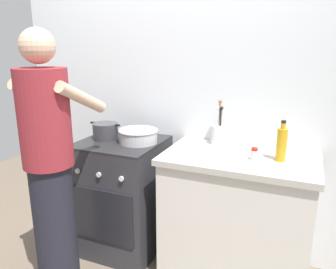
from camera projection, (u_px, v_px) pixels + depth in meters
The scene contains 10 objects.
ground at pixel (156, 266), 2.47m from camera, with size 6.00×6.00×0.00m, color #6B5B4C.
back_wall at pixel (205, 93), 2.51m from camera, with size 3.20×0.10×2.50m.
countertop at pixel (236, 217), 2.28m from camera, with size 1.00×0.60×0.90m.
stove_range at pixel (123, 195), 2.62m from camera, with size 0.60×0.62×0.90m.
pot at pixel (105, 131), 2.54m from camera, with size 0.26×0.19×0.12m.
mixing_bowl at pixel (138, 135), 2.45m from camera, with size 0.30×0.30×0.10m.
utensil_crock at pixel (219, 131), 2.39m from camera, with size 0.10×0.10×0.34m.
spice_bottle at pixel (254, 154), 2.08m from camera, with size 0.04×0.04×0.08m.
oil_bottle at pixel (282, 144), 2.04m from camera, with size 0.06×0.06×0.26m.
person at pixel (50, 171), 2.01m from camera, with size 0.41×0.50×1.70m.
Camera 1 is at (0.91, -1.92, 1.60)m, focal length 35.17 mm.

